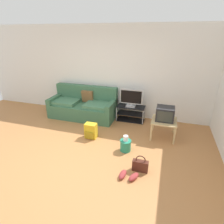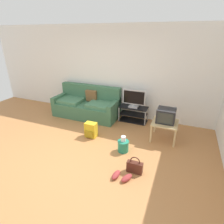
{
  "view_description": "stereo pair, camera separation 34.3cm",
  "coord_description": "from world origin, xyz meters",
  "px_view_note": "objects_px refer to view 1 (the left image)",
  "views": [
    {
      "loc": [
        1.72,
        -2.85,
        2.44
      ],
      "look_at": [
        0.5,
        1.04,
        0.68
      ],
      "focal_mm": 29.25,
      "sensor_mm": 36.0,
      "label": 1
    },
    {
      "loc": [
        2.04,
        -2.73,
        2.44
      ],
      "look_at": [
        0.5,
        1.04,
        0.68
      ],
      "focal_mm": 29.25,
      "sensor_mm": 36.0,
      "label": 2
    }
  ],
  "objects_px": {
    "tv_stand": "(131,113)",
    "handbag": "(140,165)",
    "flat_tv": "(131,98)",
    "crt_tv": "(165,114)",
    "backpack": "(91,131)",
    "cleaning_bucket": "(126,145)",
    "couch": "(83,106)",
    "side_table": "(164,122)",
    "sneakers_pair": "(128,176)"
  },
  "relations": [
    {
      "from": "flat_tv",
      "to": "crt_tv",
      "type": "distance_m",
      "value": 1.19
    },
    {
      "from": "couch",
      "to": "cleaning_bucket",
      "type": "bearing_deg",
      "value": -39.78
    },
    {
      "from": "tv_stand",
      "to": "flat_tv",
      "type": "bearing_deg",
      "value": -90.0
    },
    {
      "from": "crt_tv",
      "to": "backpack",
      "type": "height_order",
      "value": "crt_tv"
    },
    {
      "from": "cleaning_bucket",
      "to": "crt_tv",
      "type": "bearing_deg",
      "value": 49.1
    },
    {
      "from": "tv_stand",
      "to": "flat_tv",
      "type": "relative_size",
      "value": 1.24
    },
    {
      "from": "handbag",
      "to": "cleaning_bucket",
      "type": "relative_size",
      "value": 0.93
    },
    {
      "from": "tv_stand",
      "to": "handbag",
      "type": "distance_m",
      "value": 2.23
    },
    {
      "from": "backpack",
      "to": "handbag",
      "type": "relative_size",
      "value": 1.1
    },
    {
      "from": "tv_stand",
      "to": "side_table",
      "type": "bearing_deg",
      "value": -35.54
    },
    {
      "from": "tv_stand",
      "to": "flat_tv",
      "type": "height_order",
      "value": "flat_tv"
    },
    {
      "from": "tv_stand",
      "to": "crt_tv",
      "type": "bearing_deg",
      "value": -34.92
    },
    {
      "from": "side_table",
      "to": "backpack",
      "type": "bearing_deg",
      "value": -161.48
    },
    {
      "from": "backpack",
      "to": "handbag",
      "type": "height_order",
      "value": "backpack"
    },
    {
      "from": "flat_tv",
      "to": "cleaning_bucket",
      "type": "bearing_deg",
      "value": -81.87
    },
    {
      "from": "backpack",
      "to": "sneakers_pair",
      "type": "xyz_separation_m",
      "value": [
        1.21,
        -1.1,
        -0.14
      ]
    },
    {
      "from": "couch",
      "to": "sneakers_pair",
      "type": "distance_m",
      "value": 2.97
    },
    {
      "from": "sneakers_pair",
      "to": "tv_stand",
      "type": "bearing_deg",
      "value": 101.08
    },
    {
      "from": "side_table",
      "to": "couch",
      "type": "bearing_deg",
      "value": 167.45
    },
    {
      "from": "backpack",
      "to": "cleaning_bucket",
      "type": "distance_m",
      "value": 1.0
    },
    {
      "from": "couch",
      "to": "flat_tv",
      "type": "distance_m",
      "value": 1.53
    },
    {
      "from": "crt_tv",
      "to": "cleaning_bucket",
      "type": "bearing_deg",
      "value": -130.9
    },
    {
      "from": "tv_stand",
      "to": "cleaning_bucket",
      "type": "distance_m",
      "value": 1.59
    },
    {
      "from": "handbag",
      "to": "tv_stand",
      "type": "bearing_deg",
      "value": 106.82
    },
    {
      "from": "backpack",
      "to": "cleaning_bucket",
      "type": "relative_size",
      "value": 1.02
    },
    {
      "from": "tv_stand",
      "to": "cleaning_bucket",
      "type": "xyz_separation_m",
      "value": [
        0.22,
        -1.57,
        -0.07
      ]
    },
    {
      "from": "backpack",
      "to": "flat_tv",
      "type": "bearing_deg",
      "value": 86.59
    },
    {
      "from": "flat_tv",
      "to": "backpack",
      "type": "height_order",
      "value": "flat_tv"
    },
    {
      "from": "flat_tv",
      "to": "crt_tv",
      "type": "xyz_separation_m",
      "value": [
        0.98,
        -0.66,
        -0.07
      ]
    },
    {
      "from": "side_table",
      "to": "backpack",
      "type": "xyz_separation_m",
      "value": [
        -1.73,
        -0.58,
        -0.22
      ]
    },
    {
      "from": "sneakers_pair",
      "to": "crt_tv",
      "type": "bearing_deg",
      "value": 73.02
    },
    {
      "from": "crt_tv",
      "to": "sneakers_pair",
      "type": "relative_size",
      "value": 1.1
    },
    {
      "from": "sneakers_pair",
      "to": "couch",
      "type": "bearing_deg",
      "value": 131.1
    },
    {
      "from": "flat_tv",
      "to": "backpack",
      "type": "bearing_deg",
      "value": -120.5
    },
    {
      "from": "flat_tv",
      "to": "handbag",
      "type": "xyz_separation_m",
      "value": [
        0.64,
        -2.11,
        -0.59
      ]
    },
    {
      "from": "tv_stand",
      "to": "crt_tv",
      "type": "height_order",
      "value": "crt_tv"
    },
    {
      "from": "crt_tv",
      "to": "cleaning_bucket",
      "type": "xyz_separation_m",
      "value": [
        -0.76,
        -0.88,
        -0.48
      ]
    },
    {
      "from": "handbag",
      "to": "cleaning_bucket",
      "type": "xyz_separation_m",
      "value": [
        -0.42,
        0.56,
        0.03
      ]
    },
    {
      "from": "handbag",
      "to": "cleaning_bucket",
      "type": "height_order",
      "value": "cleaning_bucket"
    },
    {
      "from": "backpack",
      "to": "handbag",
      "type": "bearing_deg",
      "value": -4.45
    },
    {
      "from": "crt_tv",
      "to": "couch",
      "type": "bearing_deg",
      "value": 167.81
    },
    {
      "from": "crt_tv",
      "to": "handbag",
      "type": "height_order",
      "value": "crt_tv"
    },
    {
      "from": "side_table",
      "to": "flat_tv",
      "type": "bearing_deg",
      "value": 145.33
    },
    {
      "from": "cleaning_bucket",
      "to": "side_table",
      "type": "bearing_deg",
      "value": 48.57
    },
    {
      "from": "side_table",
      "to": "crt_tv",
      "type": "relative_size",
      "value": 1.42
    },
    {
      "from": "flat_tv",
      "to": "crt_tv",
      "type": "height_order",
      "value": "flat_tv"
    },
    {
      "from": "side_table",
      "to": "backpack",
      "type": "height_order",
      "value": "side_table"
    },
    {
      "from": "sneakers_pair",
      "to": "handbag",
      "type": "bearing_deg",
      "value": 54.46
    },
    {
      "from": "side_table",
      "to": "sneakers_pair",
      "type": "relative_size",
      "value": 1.56
    },
    {
      "from": "couch",
      "to": "cleaning_bucket",
      "type": "xyz_separation_m",
      "value": [
        1.7,
        -1.41,
        -0.19
      ]
    }
  ]
}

